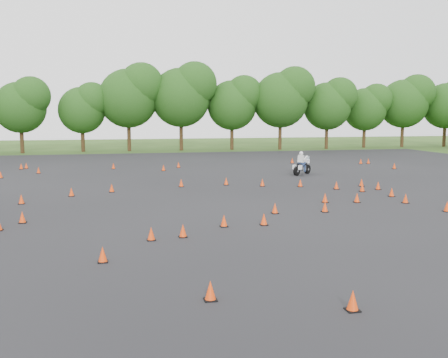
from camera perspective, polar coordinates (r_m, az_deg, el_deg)
ground at (r=20.77m, az=2.38°, el=-4.68°), size 140.00×140.00×0.00m
asphalt_pad at (r=26.51m, az=-0.93°, el=-2.02°), size 62.00×62.00×0.00m
treeline at (r=55.41m, az=-4.62°, el=7.75°), size 87.03×32.50×11.03m
traffic_cones at (r=26.23m, az=-1.02°, el=-1.62°), size 36.38×32.93×0.45m
rider_white at (r=36.50m, az=8.93°, el=1.82°), size 2.13×1.90×1.69m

